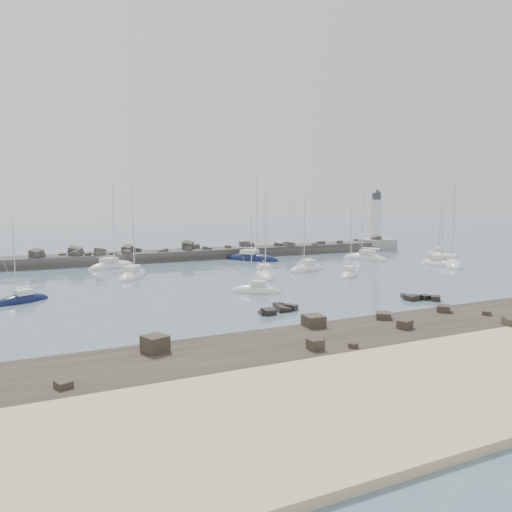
{
  "coord_description": "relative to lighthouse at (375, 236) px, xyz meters",
  "views": [
    {
      "loc": [
        -27.92,
        -53.74,
        11.57
      ],
      "look_at": [
        3.75,
        12.0,
        3.18
      ],
      "focal_mm": 35.0,
      "sensor_mm": 36.0,
      "label": 1
    }
  ],
  "objects": [
    {
      "name": "sailboat_8",
      "position": [
        -34.88,
        -6.85,
        -2.94
      ],
      "size": [
        9.38,
        10.68,
        17.15
      ],
      "color": "#0E153A",
      "rests_on": "ground"
    },
    {
      "name": "sailboat_11",
      "position": [
        -6.99,
        -28.9,
        -2.94
      ],
      "size": [
        8.59,
        10.4,
        16.39
      ],
      "color": "silver",
      "rests_on": "ground"
    },
    {
      "name": "ground",
      "position": [
        -47.0,
        -38.0,
        -3.09
      ],
      "size": [
        400.0,
        400.0,
        0.0
      ],
      "primitive_type": "plane",
      "color": "slate",
      "rests_on": "ground"
    },
    {
      "name": "sailboat_13",
      "position": [
        -8.84,
        -27.91,
        -2.94
      ],
      "size": [
        2.77,
        7.84,
        12.48
      ],
      "color": "silver",
      "rests_on": "ground"
    },
    {
      "name": "rock_cluster_near",
      "position": [
        -51.2,
        -47.31,
        -3.02
      ],
      "size": [
        4.92,
        3.91,
        1.38
      ],
      "color": "black",
      "rests_on": "ground"
    },
    {
      "name": "breakwater",
      "position": [
        -54.6,
        -0.03,
        -2.79
      ],
      "size": [
        115.0,
        7.36,
        5.02
      ],
      "color": "#32302D",
      "rests_on": "ground"
    },
    {
      "name": "sailboat_2",
      "position": [
        -74.8,
        -30.68,
        -2.96
      ],
      "size": [
        6.62,
        4.61,
        10.28
      ],
      "color": "#0E153A",
      "rests_on": "ground"
    },
    {
      "name": "lighthouse",
      "position": [
        0.0,
        0.0,
        0.0
      ],
      "size": [
        7.0,
        7.0,
        14.6
      ],
      "color": "gray",
      "rests_on": "ground"
    },
    {
      "name": "sailboat_10",
      "position": [
        -15.02,
        -15.57,
        -2.94
      ],
      "size": [
        6.12,
        9.79,
        14.92
      ],
      "color": "silver",
      "rests_on": "ground"
    },
    {
      "name": "sailboat_9",
      "position": [
        -32.93,
        -23.38,
        -2.93
      ],
      "size": [
        8.17,
        4.9,
        12.61
      ],
      "color": "silver",
      "rests_on": "ground"
    },
    {
      "name": "sailboat_6",
      "position": [
        -41.8,
        -25.96,
        -2.94
      ],
      "size": [
        5.23,
        8.72,
        13.36
      ],
      "color": "silver",
      "rests_on": "ground"
    },
    {
      "name": "sailboat_4",
      "position": [
        -60.76,
        -6.01,
        -2.95
      ],
      "size": [
        9.55,
        7.27,
        14.78
      ],
      "color": "silver",
      "rests_on": "ground"
    },
    {
      "name": "sailboat_3",
      "position": [
        -59.68,
        -17.94,
        -2.95
      ],
      "size": [
        7.2,
        9.76,
        15.04
      ],
      "color": "silver",
      "rests_on": "ground"
    },
    {
      "name": "sailboat_7",
      "position": [
        -29.71,
        -30.58,
        -2.96
      ],
      "size": [
        6.71,
        6.52,
        11.39
      ],
      "color": "silver",
      "rests_on": "ground"
    },
    {
      "name": "sailboat_5",
      "position": [
        -48.53,
        -36.87,
        -2.95
      ],
      "size": [
        6.53,
        5.43,
        10.57
      ],
      "color": "silver",
      "rests_on": "ground"
    },
    {
      "name": "rock_shelf",
      "position": [
        -46.81,
        -59.98,
        -3.07
      ],
      "size": [
        140.0,
        12.11,
        2.06
      ],
      "color": "#2B231D",
      "rests_on": "ground"
    },
    {
      "name": "rock_cluster_far",
      "position": [
        -33.72,
        -48.9,
        -2.96
      ],
      "size": [
        3.66,
        4.31,
        1.07
      ],
      "color": "black",
      "rests_on": "ground"
    },
    {
      "name": "sand_strip",
      "position": [
        -47.0,
        -70.0,
        -3.09
      ],
      "size": [
        140.0,
        14.0,
        1.0
      ],
      "primitive_type": "cube",
      "color": "beige",
      "rests_on": "ground"
    },
    {
      "name": "sailboat_12",
      "position": [
        2.35,
        -17.08,
        -2.93
      ],
      "size": [
        6.69,
        6.53,
        11.62
      ],
      "color": "silver",
      "rests_on": "ground"
    }
  ]
}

